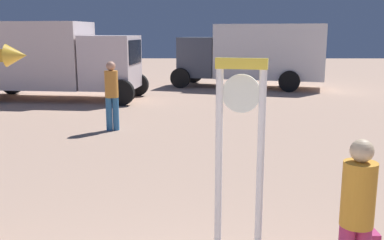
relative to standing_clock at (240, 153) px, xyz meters
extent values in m
cylinder|color=white|center=(-0.20, 0.04, -0.29)|extent=(0.07, 0.07, 2.19)
cylinder|color=white|center=(0.19, -0.05, -0.29)|extent=(0.07, 0.07, 2.19)
cube|color=yellow|center=(0.00, -0.01, 0.85)|extent=(0.49, 0.19, 0.10)
cylinder|color=white|center=(0.01, 0.02, 0.57)|extent=(0.36, 0.12, 0.36)
cube|color=black|center=(0.01, 0.05, 0.57)|extent=(0.09, 0.03, 0.05)
cube|color=black|center=(0.01, 0.05, 0.57)|extent=(0.03, 0.02, 0.14)
cone|color=gold|center=(-2.39, 0.80, 0.88)|extent=(0.24, 0.27, 0.25)
cylinder|color=orange|center=(1.06, -0.27, -0.32)|extent=(0.30, 0.30, 0.61)
sphere|color=#D3B58C|center=(1.06, -0.27, 0.09)|extent=(0.21, 0.21, 0.21)
cylinder|color=teal|center=(-2.47, 7.08, -0.96)|extent=(0.16, 0.16, 0.86)
cylinder|color=teal|center=(-2.64, 7.06, -0.96)|extent=(0.16, 0.16, 0.86)
cylinder|color=orange|center=(-2.56, 7.07, -0.18)|extent=(0.34, 0.34, 0.68)
sphere|color=tan|center=(-2.56, 7.07, 0.28)|extent=(0.24, 0.24, 0.24)
cube|color=silver|center=(-7.01, 12.55, 0.28)|extent=(5.34, 2.80, 2.43)
cube|color=silver|center=(-3.51, 12.17, 0.03)|extent=(2.03, 2.32, 1.93)
cube|color=black|center=(-2.60, 12.07, 0.41)|extent=(0.23, 1.79, 0.85)
cylinder|color=black|center=(-2.96, 10.96, -0.94)|extent=(0.92, 0.35, 0.90)
cylinder|color=black|center=(-2.71, 13.23, -0.94)|extent=(0.92, 0.35, 0.90)
cylinder|color=black|center=(-7.93, 13.81, -0.94)|extent=(0.92, 0.35, 0.90)
cube|color=white|center=(2.96, 15.81, 0.26)|extent=(5.19, 3.36, 2.40)
cube|color=#464D5C|center=(-0.19, 16.69, -0.03)|extent=(2.15, 2.41, 1.81)
cube|color=black|center=(-1.00, 16.92, 0.33)|extent=(0.49, 1.66, 0.80)
cylinder|color=black|center=(-0.49, 17.91, -0.94)|extent=(0.93, 0.48, 0.90)
cylinder|color=black|center=(-1.08, 15.81, -0.94)|extent=(0.93, 0.48, 0.90)
cylinder|color=black|center=(4.19, 16.60, -0.94)|extent=(0.93, 0.48, 0.90)
cylinder|color=black|center=(3.59, 14.49, -0.94)|extent=(0.93, 0.48, 0.90)
camera|label=1|loc=(-0.43, -4.04, 1.14)|focal=40.94mm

